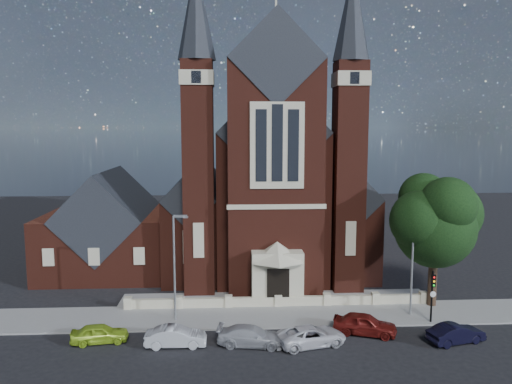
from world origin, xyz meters
The scene contains 16 objects.
ground centered at (0.00, 15.00, 0.00)m, with size 120.00×120.00×0.00m, color black.
pavement_strip centered at (0.00, 4.50, 0.00)m, with size 60.00×5.00×0.12m, color gray.
forecourt_paving centered at (0.00, 8.50, 0.00)m, with size 26.00×3.00×0.14m, color gray.
forecourt_wall centered at (0.00, 6.50, 0.00)m, with size 24.00×0.40×0.90m, color #B8B092.
church centered at (0.00, 22.94, 8.19)m, with size 20.01×34.90×29.20m.
parish_hall centered at (-16.00, 18.00, 4.01)m, with size 12.00×12.20×10.24m.
street_tree centered at (12.60, 5.71, 6.96)m, with size 6.40×6.60×10.70m.
street_lamp_left centered at (-7.91, 4.00, 4.60)m, with size 1.16×0.22×8.09m.
street_lamp_right centered at (10.09, 4.00, 4.60)m, with size 1.16×0.22×8.09m.
traffic_signal centered at (11.00, 2.43, 2.58)m, with size 0.28×0.42×4.00m.
car_lime_van centered at (-12.70, 0.45, 0.64)m, with size 1.52×3.78×1.29m, color #94BC25.
car_silver_a centered at (-7.50, -0.41, 0.67)m, with size 1.42×4.06×1.34m, color #BABEC2.
car_silver_b centered at (-2.51, -0.56, 0.65)m, with size 1.83×4.51×1.31m, color #A8AAB0.
car_white_suv centered at (1.52, -0.73, 0.65)m, with size 2.15×4.67×1.30m, color silver.
car_dark_red centered at (5.54, 0.81, 0.75)m, with size 1.77×4.41×1.50m, color maroon.
car_navy centered at (11.32, -0.92, 0.65)m, with size 1.38×3.97×1.31m, color black.
Camera 1 is at (-3.93, -32.23, 14.43)m, focal length 35.00 mm.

